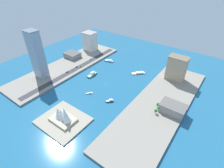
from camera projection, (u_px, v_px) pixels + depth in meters
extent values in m
plane|color=#23668E|center=(106.00, 83.00, 292.88)|extent=(440.00, 440.00, 0.00)
cube|color=gray|center=(160.00, 105.00, 245.29)|extent=(70.00, 240.00, 3.01)
cube|color=gray|center=(68.00, 66.00, 338.75)|extent=(70.00, 240.00, 3.01)
cube|color=#A89E89|center=(63.00, 121.00, 221.01)|extent=(60.36, 51.29, 2.00)
cube|color=#38383D|center=(76.00, 69.00, 326.90)|extent=(11.10, 228.00, 0.15)
cube|color=#2D8C4C|center=(92.00, 75.00, 312.04)|extent=(7.74, 21.32, 2.92)
cone|color=#2D8C4C|center=(88.00, 78.00, 304.30)|extent=(2.76, 2.76, 2.63)
cube|color=white|center=(93.00, 73.00, 311.35)|extent=(5.14, 8.02, 3.68)
cube|color=beige|center=(92.00, 74.00, 311.17)|extent=(7.43, 20.47, 0.10)
cube|color=#1E284C|center=(110.00, 101.00, 252.94)|extent=(10.07, 11.17, 1.84)
cone|color=#1E284C|center=(106.00, 102.00, 251.66)|extent=(2.32, 2.32, 1.65)
cube|color=white|center=(111.00, 100.00, 252.19)|extent=(5.67, 5.98, 1.99)
cube|color=beige|center=(110.00, 101.00, 252.39)|extent=(9.67, 10.72, 0.10)
cube|color=blue|center=(109.00, 61.00, 358.39)|extent=(19.39, 10.46, 1.86)
cone|color=blue|center=(105.00, 60.00, 361.83)|extent=(1.95, 1.95, 1.67)
cube|color=white|center=(110.00, 60.00, 356.58)|extent=(8.69, 6.84, 2.05)
cube|color=beige|center=(109.00, 61.00, 357.83)|extent=(18.62, 10.04, 0.10)
cube|color=brown|center=(138.00, 73.00, 318.63)|extent=(23.74, 24.12, 1.14)
cone|color=brown|center=(131.00, 74.00, 316.82)|extent=(1.45, 1.45, 1.02)
cube|color=white|center=(140.00, 72.00, 318.13)|extent=(13.97, 14.14, 1.83)
cube|color=beige|center=(138.00, 73.00, 318.28)|extent=(22.79, 23.15, 0.10)
cube|color=white|center=(89.00, 93.00, 268.54)|extent=(9.12, 9.64, 1.40)
cone|color=white|center=(86.00, 94.00, 267.60)|extent=(1.78, 1.78, 1.26)
cube|color=white|center=(90.00, 93.00, 267.98)|extent=(3.95, 4.10, 0.90)
cube|color=beige|center=(89.00, 93.00, 268.11)|extent=(8.76, 9.25, 0.10)
cylinder|color=silver|center=(89.00, 90.00, 264.84)|extent=(0.24, 0.24, 11.24)
cube|color=tan|center=(177.00, 69.00, 286.80)|extent=(29.90, 19.00, 41.18)
cube|color=#7C6B55|center=(179.00, 57.00, 274.81)|extent=(31.10, 19.76, 0.80)
cube|color=gray|center=(72.00, 55.00, 366.68)|extent=(30.71, 24.49, 9.08)
cube|color=#59595C|center=(72.00, 53.00, 363.86)|extent=(31.94, 25.46, 0.80)
cube|color=gray|center=(173.00, 108.00, 228.62)|extent=(31.84, 21.52, 11.43)
cube|color=slate|center=(174.00, 105.00, 225.13)|extent=(33.11, 22.38, 0.80)
cube|color=silver|center=(90.00, 41.00, 390.02)|extent=(26.83, 23.39, 40.10)
cube|color=#9D9992|center=(89.00, 32.00, 378.33)|extent=(27.91, 24.33, 0.80)
cube|color=#8C9EB2|center=(37.00, 55.00, 282.34)|extent=(21.08, 16.01, 81.34)
cube|color=slate|center=(30.00, 30.00, 258.88)|extent=(21.93, 16.65, 0.80)
cylinder|color=black|center=(90.00, 60.00, 356.75)|extent=(0.28, 0.65, 0.64)
cylinder|color=black|center=(90.00, 60.00, 357.64)|extent=(0.28, 0.65, 0.64)
cylinder|color=black|center=(91.00, 59.00, 358.87)|extent=(0.28, 0.65, 0.64)
cylinder|color=black|center=(91.00, 59.00, 359.76)|extent=(0.28, 0.65, 0.64)
cube|color=#B7B7BC|center=(90.00, 59.00, 358.08)|extent=(2.15, 4.83, 0.82)
cube|color=#262D38|center=(91.00, 59.00, 357.87)|extent=(1.82, 2.73, 0.46)
cylinder|color=black|center=(81.00, 66.00, 333.93)|extent=(0.26, 0.64, 0.64)
cylinder|color=black|center=(82.00, 67.00, 333.09)|extent=(0.26, 0.64, 0.64)
cylinder|color=black|center=(80.00, 67.00, 331.50)|extent=(0.26, 0.64, 0.64)
cylinder|color=black|center=(81.00, 67.00, 330.66)|extent=(0.26, 0.64, 0.64)
cube|color=yellow|center=(81.00, 67.00, 332.10)|extent=(2.03, 5.21, 0.90)
cube|color=#262D38|center=(81.00, 67.00, 331.49)|extent=(1.76, 2.93, 0.63)
cylinder|color=black|center=(52.00, 82.00, 288.80)|extent=(0.26, 0.64, 0.64)
cylinder|color=black|center=(53.00, 83.00, 287.98)|extent=(0.26, 0.64, 0.64)
cylinder|color=black|center=(50.00, 83.00, 286.58)|extent=(0.26, 0.64, 0.64)
cylinder|color=black|center=(51.00, 84.00, 285.76)|extent=(0.26, 0.64, 0.64)
cube|color=blue|center=(52.00, 83.00, 287.08)|extent=(1.96, 4.79, 0.89)
cube|color=#262D38|center=(51.00, 82.00, 286.53)|extent=(1.71, 2.69, 0.50)
cylinder|color=black|center=(76.00, 67.00, 330.53)|extent=(0.27, 0.65, 0.64)
cylinder|color=black|center=(76.00, 67.00, 331.29)|extent=(0.27, 0.65, 0.64)
cylinder|color=black|center=(77.00, 67.00, 332.91)|extent=(0.27, 0.65, 0.64)
cylinder|color=black|center=(77.00, 67.00, 333.67)|extent=(0.27, 0.65, 0.64)
cube|color=red|center=(76.00, 67.00, 331.92)|extent=(2.03, 5.06, 0.82)
cube|color=#262D38|center=(77.00, 67.00, 331.72)|extent=(1.73, 2.86, 0.46)
cylinder|color=black|center=(67.00, 73.00, 314.94)|extent=(0.28, 0.65, 0.64)
cylinder|color=black|center=(66.00, 72.00, 315.79)|extent=(0.28, 0.65, 0.64)
cylinder|color=black|center=(68.00, 72.00, 317.02)|extent=(0.28, 0.65, 0.64)
cylinder|color=black|center=(68.00, 72.00, 317.87)|extent=(0.28, 0.65, 0.64)
cube|color=black|center=(67.00, 72.00, 316.26)|extent=(2.05, 4.72, 0.71)
cube|color=#262D38|center=(67.00, 72.00, 316.06)|extent=(1.74, 2.67, 0.52)
cylinder|color=black|center=(73.00, 71.00, 313.73)|extent=(0.18, 0.18, 5.50)
cube|color=black|center=(73.00, 70.00, 311.87)|extent=(0.36, 0.36, 1.00)
sphere|color=red|center=(73.00, 70.00, 311.67)|extent=(0.24, 0.24, 0.24)
sphere|color=yellow|center=(73.00, 70.00, 311.87)|extent=(0.24, 0.24, 0.24)
sphere|color=green|center=(73.00, 70.00, 312.07)|extent=(0.24, 0.24, 0.24)
cube|color=#BCAD93|center=(63.00, 119.00, 219.59)|extent=(32.75, 22.51, 3.00)
cone|color=white|center=(65.00, 115.00, 209.15)|extent=(12.33, 9.71, 22.49)
cone|color=white|center=(62.00, 114.00, 214.32)|extent=(11.76, 9.57, 16.68)
cone|color=white|center=(59.00, 113.00, 218.00)|extent=(14.06, 12.33, 14.98)
cylinder|color=brown|center=(158.00, 106.00, 238.61)|extent=(0.50, 0.50, 2.73)
sphere|color=#2D7233|center=(158.00, 104.00, 236.65)|extent=(5.17, 5.17, 5.17)
cylinder|color=brown|center=(158.00, 110.00, 232.42)|extent=(0.50, 0.50, 3.56)
sphere|color=#2D7233|center=(159.00, 108.00, 230.36)|extent=(4.55, 4.55, 4.55)
cylinder|color=brown|center=(155.00, 112.00, 228.33)|extent=(0.50, 0.50, 3.17)
sphere|color=#2D7233|center=(156.00, 111.00, 226.44)|extent=(4.28, 4.28, 4.28)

